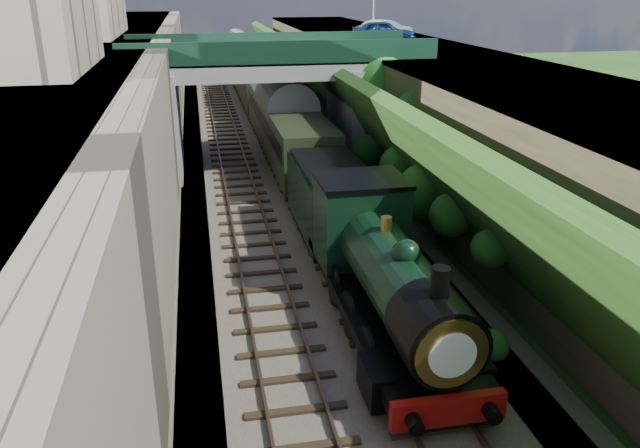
{
  "coord_description": "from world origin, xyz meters",
  "views": [
    {
      "loc": [
        -3.85,
        -10.25,
        9.84
      ],
      "look_at": [
        0.0,
        9.17,
        2.21
      ],
      "focal_mm": 35.0,
      "sensor_mm": 36.0,
      "label": 1
    }
  ],
  "objects_px": {
    "car_silver": "(385,30)",
    "tender": "(332,204)",
    "car_blue": "(383,32)",
    "locomotive": "(386,277)",
    "road_bridge": "(285,96)",
    "tree": "(382,88)"
  },
  "relations": [
    {
      "from": "car_blue",
      "to": "locomotive",
      "type": "distance_m",
      "value": 26.2
    },
    {
      "from": "car_silver",
      "to": "tender",
      "type": "xyz_separation_m",
      "value": [
        -7.93,
        -19.66,
        -5.3
      ]
    },
    {
      "from": "tree",
      "to": "car_silver",
      "type": "bearing_deg",
      "value": 72.84
    },
    {
      "from": "car_silver",
      "to": "road_bridge",
      "type": "bearing_deg",
      "value": 112.0
    },
    {
      "from": "tender",
      "to": "tree",
      "type": "bearing_deg",
      "value": 63.01
    },
    {
      "from": "road_bridge",
      "to": "car_blue",
      "type": "bearing_deg",
      "value": 39.57
    },
    {
      "from": "tree",
      "to": "car_silver",
      "type": "height_order",
      "value": "car_silver"
    },
    {
      "from": "car_silver",
      "to": "car_blue",
      "type": "bearing_deg",
      "value": 137.05
    },
    {
      "from": "tree",
      "to": "car_blue",
      "type": "height_order",
      "value": "car_blue"
    },
    {
      "from": "locomotive",
      "to": "car_blue",
      "type": "bearing_deg",
      "value": 73.92
    },
    {
      "from": "locomotive",
      "to": "tender",
      "type": "relative_size",
      "value": 1.7
    },
    {
      "from": "road_bridge",
      "to": "tree",
      "type": "xyz_separation_m",
      "value": [
        4.97,
        -1.99,
        0.57
      ]
    },
    {
      "from": "car_silver",
      "to": "locomotive",
      "type": "bearing_deg",
      "value": 139.83
    },
    {
      "from": "car_blue",
      "to": "car_silver",
      "type": "relative_size",
      "value": 1.03
    },
    {
      "from": "car_blue",
      "to": "road_bridge",
      "type": "bearing_deg",
      "value": 143.68
    },
    {
      "from": "car_blue",
      "to": "car_silver",
      "type": "distance_m",
      "value": 2.46
    },
    {
      "from": "road_bridge",
      "to": "tender",
      "type": "bearing_deg",
      "value": -88.7
    },
    {
      "from": "tree",
      "to": "tender",
      "type": "distance_m",
      "value": 10.82
    },
    {
      "from": "tender",
      "to": "car_blue",
      "type": "bearing_deg",
      "value": 67.67
    },
    {
      "from": "tender",
      "to": "locomotive",
      "type": "bearing_deg",
      "value": -90.0
    },
    {
      "from": "tree",
      "to": "car_blue",
      "type": "xyz_separation_m",
      "value": [
        2.41,
        8.08,
        2.31
      ]
    },
    {
      "from": "car_silver",
      "to": "tender",
      "type": "height_order",
      "value": "car_silver"
    }
  ]
}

